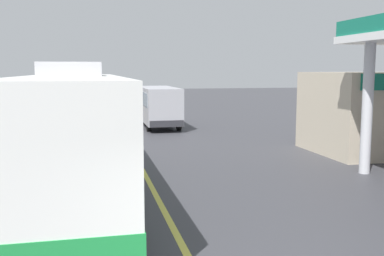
# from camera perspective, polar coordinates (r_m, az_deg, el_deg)

# --- Properties ---
(ground) EXTENTS (120.00, 120.00, 0.00)m
(ground) POSITION_cam_1_polar(r_m,az_deg,el_deg) (24.48, -8.59, -0.90)
(ground) COLOR #38383D
(lane_divider_stripe) EXTENTS (0.16, 50.00, 0.01)m
(lane_divider_stripe) POSITION_cam_1_polar(r_m,az_deg,el_deg) (19.56, -7.53, -2.94)
(lane_divider_stripe) COLOR #D8CC4C
(lane_divider_stripe) RESTS_ON ground
(coach_bus_main) EXTENTS (2.60, 11.04, 3.69)m
(coach_bus_main) POSITION_cam_1_polar(r_m,az_deg,el_deg) (12.07, -15.05, -1.26)
(coach_bus_main) COLOR white
(coach_bus_main) RESTS_ON ground
(minibus_opposing_lane) EXTENTS (2.04, 6.13, 2.44)m
(minibus_opposing_lane) POSITION_cam_1_polar(r_m,az_deg,el_deg) (27.71, -4.28, 3.18)
(minibus_opposing_lane) COLOR #A5A5AD
(minibus_opposing_lane) RESTS_ON ground
(car_trailing_behind_bus) EXTENTS (1.70, 4.20, 1.82)m
(car_trailing_behind_bus) POSITION_cam_1_polar(r_m,az_deg,el_deg) (26.44, -13.90, 1.79)
(car_trailing_behind_bus) COLOR olive
(car_trailing_behind_bus) RESTS_ON ground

